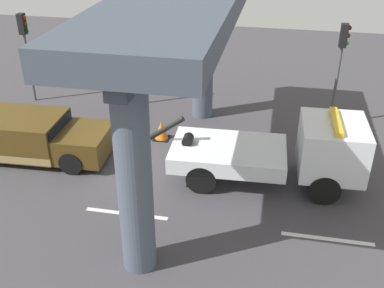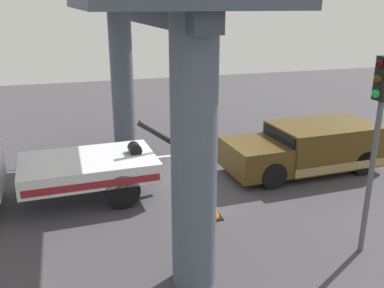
% 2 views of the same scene
% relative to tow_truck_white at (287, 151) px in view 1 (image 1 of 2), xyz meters
% --- Properties ---
extents(ground_plane, '(60.00, 40.00, 0.10)m').
position_rel_tow_truck_white_xyz_m(ground_plane, '(-4.70, -0.03, -1.25)').
color(ground_plane, '#423F44').
extents(lane_stripe_mid, '(2.60, 0.16, 0.01)m').
position_rel_tow_truck_white_xyz_m(lane_stripe_mid, '(-4.70, -2.78, -1.20)').
color(lane_stripe_mid, silver).
rests_on(lane_stripe_mid, ground).
extents(lane_stripe_east, '(2.60, 0.16, 0.01)m').
position_rel_tow_truck_white_xyz_m(lane_stripe_east, '(1.30, -2.78, -1.20)').
color(lane_stripe_east, silver).
rests_on(lane_stripe_east, ground).
extents(tow_truck_white, '(7.29, 2.61, 2.46)m').
position_rel_tow_truck_white_xyz_m(tow_truck_white, '(0.00, 0.00, 0.00)').
color(tow_truck_white, white).
rests_on(tow_truck_white, ground).
extents(towed_van_green, '(5.27, 2.38, 1.58)m').
position_rel_tow_truck_white_xyz_m(towed_van_green, '(-9.19, -0.03, -0.42)').
color(towed_van_green, '#4C3814').
rests_on(towed_van_green, ground).
extents(overpass_structure, '(3.60, 11.42, 6.08)m').
position_rel_tow_truck_white_xyz_m(overpass_structure, '(-3.66, -0.03, 3.87)').
color(overpass_structure, '#4C5666').
rests_on(overpass_structure, ground).
extents(traffic_light_near, '(0.39, 0.32, 4.06)m').
position_rel_tow_truck_white_xyz_m(traffic_light_near, '(-11.68, 4.75, 1.76)').
color(traffic_light_near, '#515456').
rests_on(traffic_light_near, ground).
extents(traffic_light_far, '(0.39, 0.32, 4.45)m').
position_rel_tow_truck_white_xyz_m(traffic_light_far, '(-7.68, 4.75, 2.04)').
color(traffic_light_far, '#515456').
rests_on(traffic_light_far, ground).
extents(traffic_light_mid, '(0.39, 0.32, 4.29)m').
position_rel_tow_truck_white_xyz_m(traffic_light_mid, '(1.82, 4.75, 1.92)').
color(traffic_light_mid, '#515456').
rests_on(traffic_light_mid, ground).
extents(traffic_cone_orange, '(0.62, 0.62, 0.74)m').
position_rel_tow_truck_white_xyz_m(traffic_cone_orange, '(-4.87, 2.19, -0.85)').
color(traffic_cone_orange, orange).
rests_on(traffic_cone_orange, ground).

